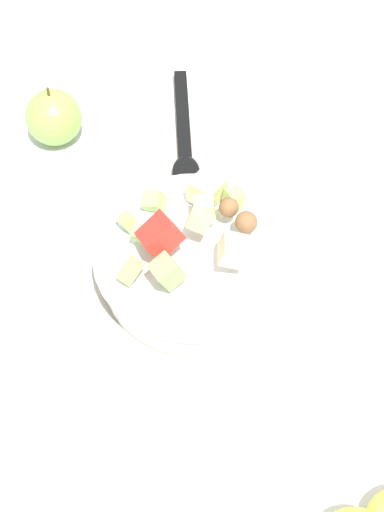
# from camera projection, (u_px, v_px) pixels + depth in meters

# --- Properties ---
(ground_plane) EXTENTS (2.40, 2.40, 0.00)m
(ground_plane) POSITION_uv_depth(u_px,v_px,m) (199.00, 267.00, 0.83)
(ground_plane) COLOR silver
(placemat) EXTENTS (0.44, 0.35, 0.01)m
(placemat) POSITION_uv_depth(u_px,v_px,m) (199.00, 265.00, 0.83)
(placemat) COLOR #BCB299
(placemat) RESTS_ON ground_plane
(salad_bowl) EXTENTS (0.23, 0.23, 0.11)m
(salad_bowl) POSITION_uv_depth(u_px,v_px,m) (192.00, 258.00, 0.79)
(salad_bowl) COLOR white
(salad_bowl) RESTS_ON placemat
(serving_spoon) EXTENTS (0.22, 0.09, 0.01)m
(serving_spoon) POSITION_uv_depth(u_px,v_px,m) (185.00, 146.00, 0.93)
(serving_spoon) COLOR black
(serving_spoon) RESTS_ON placemat
(whole_apple) EXTENTS (0.08, 0.08, 0.09)m
(whole_apple) POSITION_uv_depth(u_px,v_px,m) (54.00, 117.00, 0.93)
(whole_apple) COLOR #8CB74C
(whole_apple) RESTS_ON ground_plane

